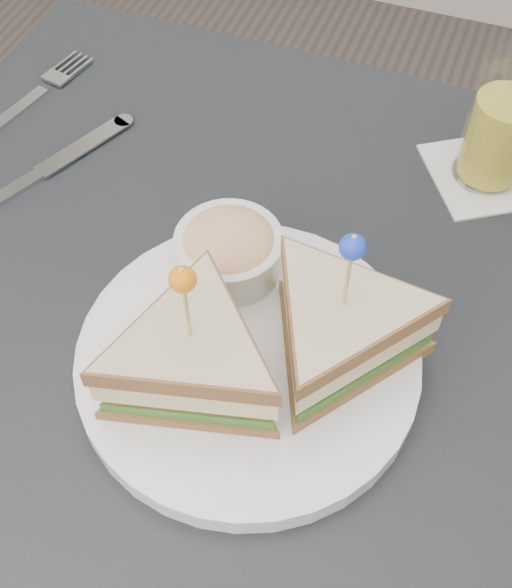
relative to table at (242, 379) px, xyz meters
The scene contains 6 objects.
ground_plane 0.67m from the table, ahead, with size 3.50×3.50×0.00m, color #3F3833.
table is the anchor object (origin of this frame).
plate_meal 0.13m from the table, 45.97° to the right, with size 0.35×0.35×0.17m.
cutlery_fork 0.40m from the table, 147.54° to the left, with size 0.06×0.20×0.01m.
cutlery_knife 0.29m from the table, 155.57° to the left, with size 0.10×0.19×0.01m.
drink_set 0.34m from the table, 58.66° to the left, with size 0.15×0.15×0.14m.
Camera 1 is at (0.13, -0.32, 1.28)m, focal length 45.00 mm.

